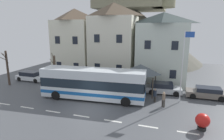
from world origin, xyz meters
TOP-DOWN VIEW (x-y plane):
  - ground_plane at (0.00, -0.00)m, footprint 40.00×60.00m
  - townhouse_00 at (-7.62, 11.78)m, footprint 5.89×5.63m
  - townhouse_01 at (-1.11, 11.54)m, footprint 6.46×5.13m
  - townhouse_02 at (5.97, 11.88)m, footprint 6.67×5.83m
  - hilltop_castle at (-2.32, 29.66)m, footprint 32.32×32.32m
  - transit_bus at (-0.70, 2.75)m, footprint 11.67×3.44m
  - bus_shelter at (3.93, 6.50)m, footprint 3.60×3.60m
  - parked_car_00 at (6.61, 7.11)m, footprint 4.34×2.22m
  - parked_car_01 at (-12.61, 6.78)m, footprint 4.59×2.08m
  - parked_car_02 at (11.40, 6.99)m, footprint 4.30×1.89m
  - pedestrian_00 at (6.91, 2.84)m, footprint 0.31×0.31m
  - pedestrian_01 at (5.97, 3.89)m, footprint 0.34×0.34m
  - public_bench at (4.25, 9.06)m, footprint 1.52×0.48m
  - flagpole at (8.56, 4.66)m, footprint 0.95×0.10m
  - harbour_buoy at (10.04, -0.71)m, footprint 1.10×1.10m
  - bare_tree_00 at (-13.86, 3.91)m, footprint 1.34×1.40m
  - bare_tree_01 at (-7.18, 5.11)m, footprint 1.66×1.43m

SIDE VIEW (x-z plane):
  - ground_plane at x=0.00m, z-range -0.06..0.00m
  - public_bench at x=4.25m, z-range 0.03..0.90m
  - parked_car_02 at x=11.40m, z-range 0.00..1.26m
  - parked_car_00 at x=6.61m, z-range -0.01..1.31m
  - parked_car_01 at x=-12.61m, z-range -0.02..1.36m
  - harbour_buoy at x=10.04m, z-range 0.07..1.42m
  - pedestrian_01 at x=5.97m, z-range 0.13..1.63m
  - pedestrian_00 at x=6.91m, z-range 0.10..1.71m
  - transit_bus at x=-0.70m, z-range 0.02..3.41m
  - bare_tree_01 at x=-7.18m, z-range -0.01..4.48m
  - bare_tree_00 at x=-13.86m, z-range 0.14..4.92m
  - bus_shelter at x=3.93m, z-range 1.18..4.71m
  - flagpole at x=8.56m, z-range 0.57..8.06m
  - townhouse_02 at x=5.97m, z-range 0.00..9.85m
  - townhouse_00 at x=-7.62m, z-range 0.00..10.71m
  - townhouse_01 at x=-1.11m, z-range 0.00..11.33m
  - hilltop_castle at x=-2.32m, z-range -2.28..16.67m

